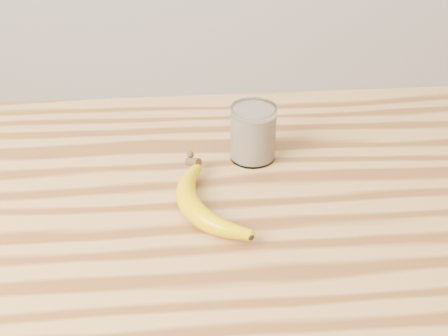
{
  "coord_description": "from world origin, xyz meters",
  "views": [
    {
      "loc": [
        -0.05,
        -0.67,
        1.43
      ],
      "look_at": [
        0.01,
        0.09,
        0.93
      ],
      "focal_mm": 50.0,
      "sensor_mm": 36.0,
      "label": 1
    }
  ],
  "objects": [
    {
      "name": "banana",
      "position": [
        -0.04,
        0.02,
        0.92
      ],
      "size": [
        0.18,
        0.28,
        0.03
      ],
      "primitive_type": null,
      "rotation": [
        0.0,
        0.0,
        0.36
      ],
      "color": "#D5AC00",
      "rests_on": "table"
    },
    {
      "name": "smoothie_glass",
      "position": [
        0.06,
        0.17,
        0.94
      ],
      "size": [
        0.07,
        0.07,
        0.09
      ],
      "color": "white",
      "rests_on": "table"
    },
    {
      "name": "table",
      "position": [
        0.0,
        0.0,
        0.77
      ],
      "size": [
        1.2,
        0.8,
        0.9
      ],
      "color": "#B68246",
      "rests_on": "ground"
    }
  ]
}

